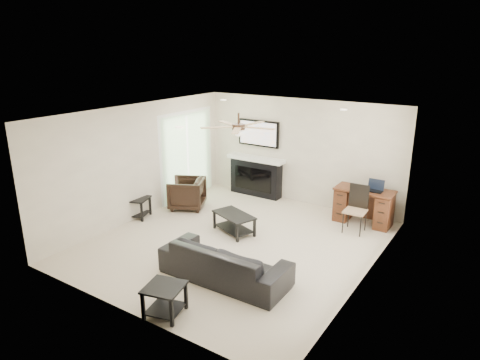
{
  "coord_description": "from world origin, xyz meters",
  "views": [
    {
      "loc": [
        4.22,
        -6.28,
        3.64
      ],
      "look_at": [
        -0.04,
        0.2,
        1.21
      ],
      "focal_mm": 32.0,
      "sensor_mm": 36.0,
      "label": 1
    }
  ],
  "objects_px": {
    "fireplace_unit": "(256,159)",
    "desk": "(363,206)",
    "coffee_table": "(234,223)",
    "armchair": "(187,193)",
    "sofa": "(225,262)"
  },
  "relations": [
    {
      "from": "armchair",
      "to": "desk",
      "type": "bearing_deg",
      "value": 83.75
    },
    {
      "from": "coffee_table",
      "to": "fireplace_unit",
      "type": "bearing_deg",
      "value": 131.46
    },
    {
      "from": "armchair",
      "to": "fireplace_unit",
      "type": "distance_m",
      "value": 1.97
    },
    {
      "from": "coffee_table",
      "to": "desk",
      "type": "distance_m",
      "value": 2.81
    },
    {
      "from": "desk",
      "to": "sofa",
      "type": "bearing_deg",
      "value": -107.8
    },
    {
      "from": "fireplace_unit",
      "to": "desk",
      "type": "xyz_separation_m",
      "value": [
        2.87,
        -0.29,
        -0.57
      ]
    },
    {
      "from": "sofa",
      "to": "armchair",
      "type": "height_order",
      "value": "armchair"
    },
    {
      "from": "sofa",
      "to": "armchair",
      "type": "distance_m",
      "value": 3.37
    },
    {
      "from": "armchair",
      "to": "fireplace_unit",
      "type": "relative_size",
      "value": 0.41
    },
    {
      "from": "coffee_table",
      "to": "fireplace_unit",
      "type": "relative_size",
      "value": 0.47
    },
    {
      "from": "coffee_table",
      "to": "sofa",
      "type": "bearing_deg",
      "value": -39.88
    },
    {
      "from": "fireplace_unit",
      "to": "armchair",
      "type": "bearing_deg",
      "value": -117.27
    },
    {
      "from": "coffee_table",
      "to": "fireplace_unit",
      "type": "distance_m",
      "value": 2.49
    },
    {
      "from": "fireplace_unit",
      "to": "desk",
      "type": "relative_size",
      "value": 1.57
    },
    {
      "from": "fireplace_unit",
      "to": "desk",
      "type": "bearing_deg",
      "value": -5.82
    }
  ]
}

